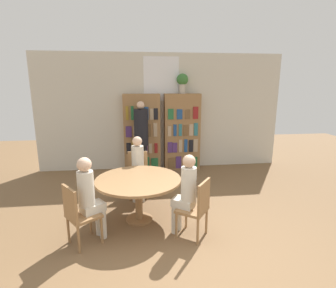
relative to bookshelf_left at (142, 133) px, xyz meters
name	(u,v)px	position (x,y,z in m)	size (l,w,h in m)	color
ground_plane	(191,259)	(0.52, -3.74, -0.99)	(16.00, 16.00, 0.00)	brown
wall_back	(161,112)	(0.52, 0.19, 0.52)	(6.40, 0.07, 3.00)	beige
bookshelf_left	(142,133)	(0.00, 0.00, 0.00)	(0.92, 0.34, 1.99)	olive
bookshelf_right	(182,132)	(1.04, 0.00, 0.00)	(0.92, 0.34, 1.99)	olive
flower_vase	(182,81)	(1.04, 0.00, 1.30)	(0.29, 0.29, 0.50)	#B7AD9E
reading_table	(138,184)	(-0.13, -2.64, -0.36)	(1.39, 1.39, 0.73)	olive
chair_near_camera	(78,213)	(-0.96, -3.25, -0.49)	(0.56, 0.56, 0.89)	olive
chair_left_side	(138,172)	(-0.13, -1.61, -0.49)	(0.40, 0.40, 0.89)	olive
chair_far_side	(197,206)	(0.71, -3.25, -0.49)	(0.56, 0.56, 0.89)	olive
seated_reader_left	(138,165)	(-0.13, -1.80, -0.29)	(0.24, 0.36, 1.25)	beige
seated_reader_right	(185,191)	(0.56, -3.14, -0.29)	(0.39, 0.37, 1.25)	beige
seated_reader_back	(90,195)	(-0.81, -3.14, -0.28)	(0.39, 0.37, 1.26)	beige
librarian_standing	(141,131)	(-0.03, -0.50, 0.15)	(0.34, 0.61, 1.84)	black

